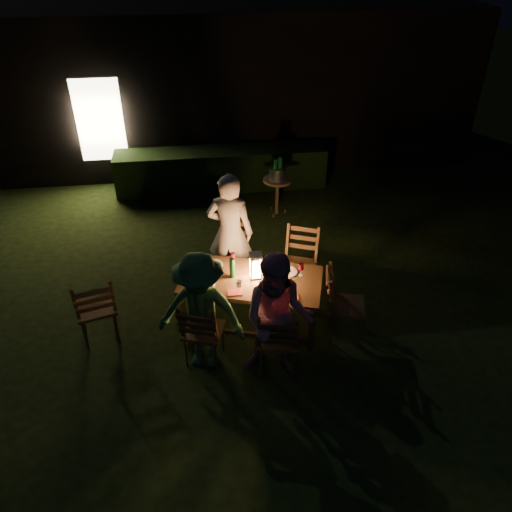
{
  "coord_description": "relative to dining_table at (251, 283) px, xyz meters",
  "views": [
    {
      "loc": [
        -1.01,
        -5.62,
        4.58
      ],
      "look_at": [
        -0.31,
        -0.25,
        0.93
      ],
      "focal_mm": 35.0,
      "sensor_mm": 36.0,
      "label": 1
    }
  ],
  "objects": [
    {
      "name": "napkin_left",
      "position": [
        -0.24,
        -0.26,
        0.08
      ],
      "size": [
        0.18,
        0.14,
        0.01
      ],
      "primitive_type": "cube",
      "color": "red",
      "rests_on": "dining_table"
    },
    {
      "name": "plate_far_right",
      "position": [
        0.49,
        0.08,
        0.08
      ],
      "size": [
        0.25,
        0.25,
        0.01
      ],
      "primitive_type": "cylinder",
      "color": "white",
      "rests_on": "dining_table"
    },
    {
      "name": "chair_near_right",
      "position": [
        0.21,
        -0.87,
        -0.36
      ],
      "size": [
        0.55,
        0.57,
        1.03
      ],
      "rotation": [
        0.0,
        0.0,
        -0.2
      ],
      "color": "#4D2C19",
      "rests_on": "ground"
    },
    {
      "name": "side_table",
      "position": [
        0.84,
        2.99,
        -0.05
      ],
      "size": [
        0.52,
        0.52,
        0.7
      ],
      "color": "brown",
      "rests_on": "ground"
    },
    {
      "name": "bottle_bucket_a",
      "position": [
        0.79,
        2.95,
        0.19
      ],
      "size": [
        0.07,
        0.07,
        0.32
      ],
      "primitive_type": "cylinder",
      "color": "#0F471E",
      "rests_on": "side_table"
    },
    {
      "name": "chair_far_left",
      "position": [
        -0.2,
        0.87,
        -0.35
      ],
      "size": [
        0.62,
        0.64,
        1.06
      ],
      "rotation": [
        0.0,
        0.0,
        2.78
      ],
      "color": "#4D2C19",
      "rests_on": "ground"
    },
    {
      "name": "wineglass_c",
      "position": [
        0.2,
        -0.36,
        0.16
      ],
      "size": [
        0.06,
        0.06,
        0.18
      ],
      "primitive_type": null,
      "color": "#59070F",
      "rests_on": "dining_table"
    },
    {
      "name": "plate_near_right",
      "position": [
        0.37,
        -0.34,
        0.08
      ],
      "size": [
        0.25,
        0.25,
        0.01
      ],
      "primitive_type": "cylinder",
      "color": "white",
      "rests_on": "dining_table"
    },
    {
      "name": "wineglass_a",
      "position": [
        -0.2,
        0.36,
        0.16
      ],
      "size": [
        0.06,
        0.06,
        0.18
      ],
      "primitive_type": null,
      "color": "#59070F",
      "rests_on": "dining_table"
    },
    {
      "name": "chair_spare",
      "position": [
        -1.99,
        -0.04,
        -0.35
      ],
      "size": [
        0.6,
        0.62,
        1.08
      ],
      "rotation": [
        0.0,
        0.0,
        0.25
      ],
      "color": "#4D2C19",
      "rests_on": "ground"
    },
    {
      "name": "wineglass_d",
      "position": [
        0.65,
        -0.01,
        0.16
      ],
      "size": [
        0.06,
        0.06,
        0.18
      ],
      "primitive_type": null,
      "color": "#59070F",
      "rests_on": "dining_table"
    },
    {
      "name": "lantern",
      "position": [
        0.06,
        0.03,
        0.23
      ],
      "size": [
        0.16,
        0.16,
        0.35
      ],
      "color": "white",
      "rests_on": "dining_table"
    },
    {
      "name": "chair_far_right",
      "position": [
        0.75,
        0.58,
        -0.35
      ],
      "size": [
        0.63,
        0.65,
        1.06
      ],
      "rotation": [
        0.0,
        0.0,
        2.76
      ],
      "color": "#4D2C19",
      "rests_on": "ground"
    },
    {
      "name": "plate_far_left",
      "position": [
        -0.46,
        0.37,
        0.08
      ],
      "size": [
        0.25,
        0.25,
        0.01
      ],
      "primitive_type": "cylinder",
      "color": "white",
      "rests_on": "dining_table"
    },
    {
      "name": "garden_envelope",
      "position": [
        0.4,
        6.65,
        0.9
      ],
      "size": [
        40.0,
        40.0,
        3.2
      ],
      "color": "black",
      "rests_on": "ground"
    },
    {
      "name": "phone",
      "position": [
        -0.68,
        -0.1,
        0.08
      ],
      "size": [
        0.14,
        0.07,
        0.01
      ],
      "primitive_type": "cube",
      "color": "black",
      "rests_on": "dining_table"
    },
    {
      "name": "dining_table",
      "position": [
        0.0,
        0.0,
        0.0
      ],
      "size": [
        1.98,
        1.38,
        0.75
      ],
      "rotation": [
        0.0,
        0.0,
        -0.3
      ],
      "color": "#4D2C19",
      "rests_on": "ground"
    },
    {
      "name": "ice_bucket",
      "position": [
        0.84,
        2.99,
        0.14
      ],
      "size": [
        0.3,
        0.3,
        0.22
      ],
      "primitive_type": "cylinder",
      "color": "#A5A8AD",
      "rests_on": "side_table"
    },
    {
      "name": "wineglass_e",
      "position": [
        -0.18,
        -0.26,
        0.16
      ],
      "size": [
        0.06,
        0.06,
        0.18
      ],
      "primitive_type": null,
      "color": "silver",
      "rests_on": "dining_table"
    },
    {
      "name": "person_opp_left",
      "position": [
        -0.67,
        -0.65,
        0.12
      ],
      "size": [
        1.16,
        0.87,
        1.6
      ],
      "primitive_type": "imported",
      "rotation": [
        0.0,
        0.0,
        -0.3
      ],
      "color": "#387139",
      "rests_on": "ground"
    },
    {
      "name": "bottle_table",
      "position": [
        -0.24,
        0.07,
        0.21
      ],
      "size": [
        0.07,
        0.07,
        0.28
      ],
      "primitive_type": "cylinder",
      "color": "#0F471E",
      "rests_on": "dining_table"
    },
    {
      "name": "person_opp_right",
      "position": [
        0.19,
        -0.92,
        0.16
      ],
      "size": [
        0.97,
        0.85,
        1.68
      ],
      "primitive_type": "imported",
      "rotation": [
        0.0,
        0.0,
        -0.3
      ],
      "color": "#AF7888",
      "rests_on": "ground"
    },
    {
      "name": "person_house_side",
      "position": [
        -0.19,
        0.92,
        0.23
      ],
      "size": [
        0.76,
        0.61,
        1.81
      ],
      "primitive_type": "imported",
      "rotation": [
        0.0,
        0.0,
        2.84
      ],
      "color": "beige",
      "rests_on": "ground"
    },
    {
      "name": "wineglass_b",
      "position": [
        -0.72,
        0.1,
        0.16
      ],
      "size": [
        0.06,
        0.06,
        0.18
      ],
      "primitive_type": null,
      "color": "#59070F",
      "rests_on": "dining_table"
    },
    {
      "name": "napkin_right",
      "position": [
        0.44,
        -0.45,
        0.08
      ],
      "size": [
        0.18,
        0.14,
        0.01
      ],
      "primitive_type": "cube",
      "color": "red",
      "rests_on": "dining_table"
    },
    {
      "name": "chair_near_left",
      "position": [
        -0.66,
        -0.6,
        -0.37
      ],
      "size": [
        0.59,
        0.61,
        1.02
      ],
      "rotation": [
        0.0,
        0.0,
        -0.32
      ],
      "color": "#4D2C19",
      "rests_on": "ground"
    },
    {
      "name": "bottle_bucket_b",
      "position": [
        0.89,
        3.03,
        0.19
      ],
      "size": [
        0.07,
        0.07,
        0.32
      ],
      "primitive_type": "cylinder",
      "color": "#0F471E",
      "rests_on": "side_table"
    },
    {
      "name": "chair_end",
      "position": [
        1.17,
        -0.36,
        -0.36
      ],
      "size": [
        0.59,
        0.57,
        1.03
      ],
      "rotation": [
        0.0,
        0.0,
        -1.82
      ],
      "color": "#4D2C19",
      "rests_on": "ground"
    },
    {
      "name": "plate_near_left",
      "position": [
        -0.59,
        -0.05,
        0.08
      ],
      "size": [
        0.25,
        0.25,
        0.01
      ],
      "primitive_type": "cylinder",
      "color": "white",
      "rests_on": "dining_table"
    }
  ]
}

